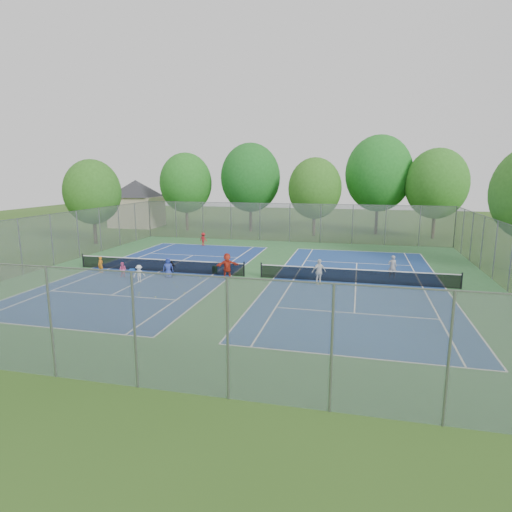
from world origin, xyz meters
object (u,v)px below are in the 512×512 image
(ball_hopper, at_px, (215,270))
(instructor, at_px, (392,267))
(ball_crate, at_px, (132,271))
(net_left, at_px, (160,266))
(net_right, at_px, (356,276))

(ball_hopper, relative_size, instructor, 0.34)
(ball_hopper, bearing_deg, ball_crate, -166.67)
(net_left, height_order, net_right, same)
(net_left, bearing_deg, ball_hopper, 6.86)
(net_right, relative_size, instructor, 8.13)
(net_right, xyz_separation_m, instructor, (2.39, 2.02, 0.34))
(ball_hopper, bearing_deg, net_left, -173.14)
(ball_crate, height_order, ball_hopper, ball_hopper)
(net_left, height_order, instructor, instructor)
(ball_crate, bearing_deg, ball_hopper, 13.33)
(net_right, xyz_separation_m, ball_hopper, (-9.95, 0.49, -0.19))
(ball_crate, relative_size, ball_hopper, 0.66)
(ball_crate, distance_m, instructor, 18.41)
(net_left, height_order, ball_crate, net_left)
(net_left, relative_size, net_right, 1.00)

